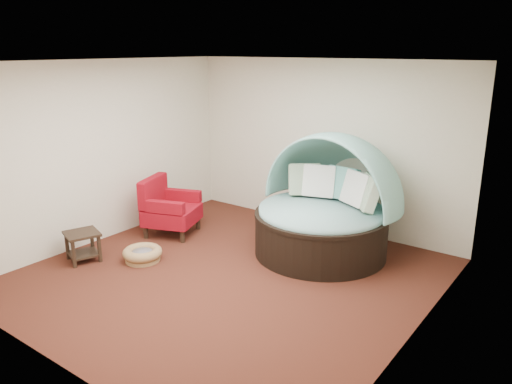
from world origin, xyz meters
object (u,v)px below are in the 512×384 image
Objects in this scene: canopy_daybed at (326,198)px; side_table at (83,242)px; red_armchair at (168,208)px; pet_basket at (143,254)px.

side_table is (-2.63, -2.37, -0.55)m from canopy_daybed.
red_armchair is at bearing -155.68° from canopy_daybed.
pet_basket is at bearing -131.03° from canopy_daybed.
pet_basket is at bearing -84.08° from red_armchair.
red_armchair is (-2.44, -0.86, -0.40)m from canopy_daybed.
pet_basket is at bearing 35.80° from side_table.
canopy_daybed is at bearing 43.95° from pet_basket.
canopy_daybed reaches higher than side_table.
canopy_daybed is 2.79m from pet_basket.
pet_basket is 0.87m from side_table.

